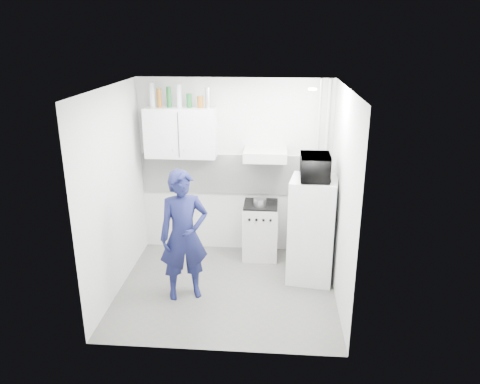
{
  "coord_description": "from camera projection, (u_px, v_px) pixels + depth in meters",
  "views": [
    {
      "loc": [
        0.6,
        -5.35,
        3.21
      ],
      "look_at": [
        0.15,
        0.3,
        1.25
      ],
      "focal_mm": 35.0,
      "sensor_mm": 36.0,
      "label": 1
    }
  ],
  "objects": [
    {
      "name": "wall_back",
      "position": [
        235.0,
        168.0,
        6.89
      ],
      "size": [
        2.8,
        0.0,
        2.8
      ],
      "primitive_type": "plane",
      "rotation": [
        1.57,
        0.0,
        0.0
      ],
      "color": "silver",
      "rests_on": "floor"
    },
    {
      "name": "bottle_a",
      "position": [
        152.0,
        95.0,
        6.46
      ],
      "size": [
        0.08,
        0.08,
        0.34
      ],
      "primitive_type": "cylinder",
      "color": "#B2B7BC",
      "rests_on": "upper_cabinet"
    },
    {
      "name": "pipe_b",
      "position": [
        316.0,
        171.0,
        6.73
      ],
      "size": [
        0.04,
        0.04,
        2.6
      ],
      "primitive_type": "cylinder",
      "color": "beige",
      "rests_on": "floor"
    },
    {
      "name": "wall_left",
      "position": [
        114.0,
        193.0,
        5.82
      ],
      "size": [
        0.0,
        2.6,
        2.6
      ],
      "primitive_type": "plane",
      "rotation": [
        1.57,
        0.0,
        1.57
      ],
      "color": "silver",
      "rests_on": "floor"
    },
    {
      "name": "backsplash",
      "position": [
        235.0,
        174.0,
        6.91
      ],
      "size": [
        2.74,
        0.03,
        0.6
      ],
      "primitive_type": "cube",
      "color": "white",
      "rests_on": "wall_back"
    },
    {
      "name": "person",
      "position": [
        184.0,
        236.0,
        5.73
      ],
      "size": [
        0.71,
        0.58,
        1.66
      ],
      "primitive_type": "imported",
      "rotation": [
        0.0,
        0.0,
        0.35
      ],
      "color": "#141740",
      "rests_on": "floor"
    },
    {
      "name": "bottle_b",
      "position": [
        159.0,
        98.0,
        6.47
      ],
      "size": [
        0.07,
        0.07,
        0.26
      ],
      "primitive_type": "cylinder",
      "color": "brown",
      "rests_on": "upper_cabinet"
    },
    {
      "name": "canister_a",
      "position": [
        189.0,
        101.0,
        6.45
      ],
      "size": [
        0.08,
        0.08,
        0.2
      ],
      "primitive_type": "cylinder",
      "color": "#144C1E",
      "rests_on": "upper_cabinet"
    },
    {
      "name": "floor",
      "position": [
        227.0,
        289.0,
        6.14
      ],
      "size": [
        2.8,
        2.8,
        0.0
      ],
      "primitive_type": "plane",
      "color": "#5B5950",
      "rests_on": "ground"
    },
    {
      "name": "stove",
      "position": [
        260.0,
        231.0,
        6.92
      ],
      "size": [
        0.51,
        0.51,
        0.81
      ],
      "primitive_type": "cube",
      "color": "beige",
      "rests_on": "floor"
    },
    {
      "name": "pipe_a",
      "position": [
        324.0,
        171.0,
        6.72
      ],
      "size": [
        0.05,
        0.05,
        2.6
      ],
      "primitive_type": "cylinder",
      "color": "beige",
      "rests_on": "floor"
    },
    {
      "name": "bottle_c",
      "position": [
        169.0,
        97.0,
        6.45
      ],
      "size": [
        0.07,
        0.07,
        0.28
      ],
      "primitive_type": "cylinder",
      "color": "#144C1E",
      "rests_on": "upper_cabinet"
    },
    {
      "name": "microwave",
      "position": [
        315.0,
        167.0,
        5.92
      ],
      "size": [
        0.56,
        0.38,
        0.31
      ],
      "primitive_type": "imported",
      "rotation": [
        0.0,
        0.0,
        1.56
      ],
      "color": "black",
      "rests_on": "fridge"
    },
    {
      "name": "upper_cabinet",
      "position": [
        181.0,
        132.0,
        6.6
      ],
      "size": [
        1.0,
        0.35,
        0.7
      ],
      "primitive_type": "cube",
      "color": "white",
      "rests_on": "wall_back"
    },
    {
      "name": "ceiling",
      "position": [
        225.0,
        88.0,
        5.29
      ],
      "size": [
        2.8,
        2.8,
        0.0
      ],
      "primitive_type": "plane",
      "color": "white",
      "rests_on": "wall_back"
    },
    {
      "name": "saucepan",
      "position": [
        260.0,
        202.0,
        6.69
      ],
      "size": [
        0.18,
        0.18,
        0.1
      ],
      "primitive_type": "cylinder",
      "color": "silver",
      "rests_on": "stove_top"
    },
    {
      "name": "stove_top",
      "position": [
        261.0,
        204.0,
        6.78
      ],
      "size": [
        0.49,
        0.49,
        0.03
      ],
      "primitive_type": "cube",
      "color": "black",
      "rests_on": "stove"
    },
    {
      "name": "ceiling_spot_fixture",
      "position": [
        312.0,
        89.0,
        5.41
      ],
      "size": [
        0.1,
        0.1,
        0.02
      ],
      "primitive_type": "cylinder",
      "color": "white",
      "rests_on": "ceiling"
    },
    {
      "name": "fridge",
      "position": [
        312.0,
        230.0,
        6.2
      ],
      "size": [
        0.67,
        0.67,
        1.42
      ],
      "primitive_type": "cube",
      "rotation": [
        0.0,
        0.0,
        -0.15
      ],
      "color": "white",
      "rests_on": "floor"
    },
    {
      "name": "canister_b",
      "position": [
        200.0,
        102.0,
        6.44
      ],
      "size": [
        0.09,
        0.09,
        0.16
      ],
      "primitive_type": "cylinder",
      "color": "brown",
      "rests_on": "upper_cabinet"
    },
    {
      "name": "bottle_e",
      "position": [
        208.0,
        98.0,
        6.41
      ],
      "size": [
        0.07,
        0.07,
        0.28
      ],
      "primitive_type": "cylinder",
      "color": "silver",
      "rests_on": "upper_cabinet"
    },
    {
      "name": "bottle_d",
      "position": [
        179.0,
        96.0,
        6.44
      ],
      "size": [
        0.07,
        0.07,
        0.32
      ],
      "primitive_type": "cylinder",
      "color": "#B2B7BC",
      "rests_on": "upper_cabinet"
    },
    {
      "name": "wall_right",
      "position": [
        342.0,
        199.0,
        5.61
      ],
      "size": [
        0.0,
        2.6,
        2.6
      ],
      "primitive_type": "plane",
      "rotation": [
        1.57,
        0.0,
        -1.57
      ],
      "color": "silver",
      "rests_on": "floor"
    },
    {
      "name": "range_hood",
      "position": [
        265.0,
        155.0,
        6.53
      ],
      "size": [
        0.6,
        0.5,
        0.14
      ],
      "primitive_type": "cube",
      "color": "beige",
      "rests_on": "wall_back"
    }
  ]
}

